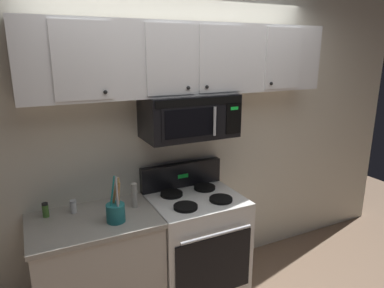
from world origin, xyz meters
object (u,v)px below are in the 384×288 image
spice_jar (45,210)px  stove_range (195,244)px  utensil_crock_teal (116,211)px  over_range_microwave (189,116)px  salt_shaker (73,207)px  pepper_mill (134,195)px

spice_jar → stove_range: bearing=-9.2°
stove_range → utensil_crock_teal: bearing=-170.6°
stove_range → over_range_microwave: (-0.00, 0.12, 1.11)m
spice_jar → utensil_crock_teal: bearing=-33.9°
over_range_microwave → utensil_crock_teal: (-0.70, -0.23, -0.59)m
over_range_microwave → utensil_crock_teal: 0.95m
salt_shaker → pepper_mill: pepper_mill is taller
salt_shaker → spice_jar: spice_jar is taller
over_range_microwave → pepper_mill: 0.77m
utensil_crock_teal → pepper_mill: (0.19, 0.17, 0.02)m
pepper_mill → spice_jar: 0.65m
stove_range → pepper_mill: 0.74m
stove_range → salt_shaker: bearing=170.1°
over_range_microwave → pepper_mill: over_range_microwave is taller
utensil_crock_teal → salt_shaker: bearing=132.1°
stove_range → utensil_crock_teal: size_ratio=3.24×
over_range_microwave → utensil_crock_teal: size_ratio=2.20×
stove_range → salt_shaker: stove_range is taller
over_range_microwave → spice_jar: 1.31m
over_range_microwave → pepper_mill: size_ratio=3.87×
salt_shaker → utensil_crock_teal: bearing=-47.9°
over_range_microwave → spice_jar: over_range_microwave is taller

